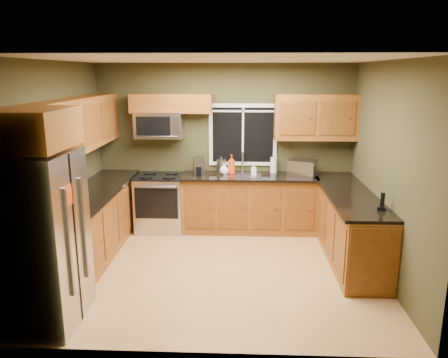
# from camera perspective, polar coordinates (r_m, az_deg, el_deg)

# --- Properties ---
(floor) EXTENTS (4.20, 4.20, 0.00)m
(floor) POSITION_cam_1_polar(r_m,az_deg,el_deg) (5.95, -0.64, -11.64)
(floor) COLOR tan
(floor) RESTS_ON ground
(ceiling) EXTENTS (4.20, 4.20, 0.00)m
(ceiling) POSITION_cam_1_polar(r_m,az_deg,el_deg) (5.38, -0.72, 15.35)
(ceiling) COLOR white
(ceiling) RESTS_ON back_wall
(back_wall) EXTENTS (4.20, 0.00, 4.20)m
(back_wall) POSITION_cam_1_polar(r_m,az_deg,el_deg) (7.27, 0.10, 4.25)
(back_wall) COLOR #3B3920
(back_wall) RESTS_ON ground
(front_wall) EXTENTS (4.20, 0.00, 4.20)m
(front_wall) POSITION_cam_1_polar(r_m,az_deg,el_deg) (3.77, -2.17, -4.80)
(front_wall) COLOR #3B3920
(front_wall) RESTS_ON ground
(left_wall) EXTENTS (0.00, 3.60, 3.60)m
(left_wall) POSITION_cam_1_polar(r_m,az_deg,el_deg) (6.00, -21.15, 1.27)
(left_wall) COLOR #3B3920
(left_wall) RESTS_ON ground
(right_wall) EXTENTS (0.00, 3.60, 3.60)m
(right_wall) POSITION_cam_1_polar(r_m,az_deg,el_deg) (5.79, 20.57, 0.89)
(right_wall) COLOR #3B3920
(right_wall) RESTS_ON ground
(window) EXTENTS (1.12, 0.03, 1.02)m
(window) POSITION_cam_1_polar(r_m,az_deg,el_deg) (7.22, 2.49, 5.79)
(window) COLOR white
(window) RESTS_ON back_wall
(base_cabinets_left) EXTENTS (0.60, 2.65, 0.90)m
(base_cabinets_left) POSITION_cam_1_polar(r_m,az_deg,el_deg) (6.55, -16.42, -5.53)
(base_cabinets_left) COLOR brown
(base_cabinets_left) RESTS_ON ground
(countertop_left) EXTENTS (0.65, 2.65, 0.04)m
(countertop_left) POSITION_cam_1_polar(r_m,az_deg,el_deg) (6.41, -16.49, -1.57)
(countertop_left) COLOR black
(countertop_left) RESTS_ON base_cabinets_left
(base_cabinets_back) EXTENTS (2.17, 0.60, 0.90)m
(base_cabinets_back) POSITION_cam_1_polar(r_m,az_deg,el_deg) (7.18, 3.31, -3.28)
(base_cabinets_back) COLOR brown
(base_cabinets_back) RESTS_ON ground
(countertop_back) EXTENTS (2.17, 0.65, 0.04)m
(countertop_back) POSITION_cam_1_polar(r_m,az_deg,el_deg) (7.03, 3.37, 0.33)
(countertop_back) COLOR black
(countertop_back) RESTS_ON base_cabinets_back
(base_cabinets_peninsula) EXTENTS (0.60, 2.52, 0.90)m
(base_cabinets_peninsula) POSITION_cam_1_polar(r_m,az_deg,el_deg) (6.45, 15.89, -5.81)
(base_cabinets_peninsula) COLOR brown
(base_cabinets_peninsula) RESTS_ON ground
(countertop_peninsula) EXTENTS (0.65, 2.50, 0.04)m
(countertop_peninsula) POSITION_cam_1_polar(r_m,az_deg,el_deg) (6.31, 15.93, -1.76)
(countertop_peninsula) COLOR black
(countertop_peninsula) RESTS_ON base_cabinets_peninsula
(upper_cabinets_left) EXTENTS (0.33, 2.65, 0.72)m
(upper_cabinets_left) POSITION_cam_1_polar(r_m,az_deg,el_deg) (6.29, -18.46, 6.75)
(upper_cabinets_left) COLOR brown
(upper_cabinets_left) RESTS_ON left_wall
(upper_cabinets_back_left) EXTENTS (1.30, 0.33, 0.30)m
(upper_cabinets_back_left) POSITION_cam_1_polar(r_m,az_deg,el_deg) (7.11, -6.92, 9.78)
(upper_cabinets_back_left) COLOR brown
(upper_cabinets_back_left) RESTS_ON back_wall
(upper_cabinets_back_right) EXTENTS (1.30, 0.33, 0.72)m
(upper_cabinets_back_right) POSITION_cam_1_polar(r_m,az_deg,el_deg) (7.13, 11.88, 7.91)
(upper_cabinets_back_right) COLOR brown
(upper_cabinets_back_right) RESTS_ON back_wall
(upper_cabinet_over_fridge) EXTENTS (0.72, 0.90, 0.38)m
(upper_cabinet_over_fridge) POSITION_cam_1_polar(r_m,az_deg,el_deg) (4.58, -24.11, 6.04)
(upper_cabinet_over_fridge) COLOR brown
(upper_cabinet_over_fridge) RESTS_ON left_wall
(refrigerator) EXTENTS (0.74, 0.90, 1.80)m
(refrigerator) POSITION_cam_1_polar(r_m,az_deg,el_deg) (4.84, -22.79, -7.32)
(refrigerator) COLOR #B7B7BC
(refrigerator) RESTS_ON ground
(range) EXTENTS (0.76, 0.69, 0.94)m
(range) POSITION_cam_1_polar(r_m,az_deg,el_deg) (7.27, -8.32, -3.03)
(range) COLOR #B7B7BC
(range) RESTS_ON ground
(microwave) EXTENTS (0.76, 0.41, 0.42)m
(microwave) POSITION_cam_1_polar(r_m,az_deg,el_deg) (7.15, -8.47, 7.01)
(microwave) COLOR #B7B7BC
(microwave) RESTS_ON back_wall
(sink) EXTENTS (0.60, 0.42, 0.36)m
(sink) POSITION_cam_1_polar(r_m,az_deg,el_deg) (7.04, 2.43, 0.62)
(sink) COLOR slate
(sink) RESTS_ON countertop_back
(toaster_oven) EXTENTS (0.51, 0.46, 0.26)m
(toaster_oven) POSITION_cam_1_polar(r_m,az_deg,el_deg) (7.04, 10.24, 1.41)
(toaster_oven) COLOR #B7B7BC
(toaster_oven) RESTS_ON countertop_back
(coffee_maker) EXTENTS (0.21, 0.26, 0.28)m
(coffee_maker) POSITION_cam_1_polar(r_m,az_deg,el_deg) (7.04, -3.30, 1.61)
(coffee_maker) COLOR slate
(coffee_maker) RESTS_ON countertop_back
(kettle) EXTENTS (0.17, 0.17, 0.28)m
(kettle) POSITION_cam_1_polar(r_m,az_deg,el_deg) (7.18, -0.35, 1.83)
(kettle) COLOR #B7B7BC
(kettle) RESTS_ON countertop_back
(paper_towel_roll) EXTENTS (0.12, 0.12, 0.28)m
(paper_towel_roll) POSITION_cam_1_polar(r_m,az_deg,el_deg) (7.22, 6.51, 1.81)
(paper_towel_roll) COLOR white
(paper_towel_roll) RESTS_ON countertop_back
(soap_bottle_a) EXTENTS (0.14, 0.14, 0.32)m
(soap_bottle_a) POSITION_cam_1_polar(r_m,az_deg,el_deg) (7.08, 0.99, 1.91)
(soap_bottle_a) COLOR red
(soap_bottle_a) RESTS_ON countertop_back
(soap_bottle_b) EXTENTS (0.08, 0.08, 0.18)m
(soap_bottle_b) POSITION_cam_1_polar(r_m,az_deg,el_deg) (7.03, 3.91, 1.25)
(soap_bottle_b) COLOR white
(soap_bottle_b) RESTS_ON countertop_back
(soap_bottle_c) EXTENTS (0.16, 0.16, 0.18)m
(soap_bottle_c) POSITION_cam_1_polar(r_m,az_deg,el_deg) (7.08, 0.01, 1.36)
(soap_bottle_c) COLOR white
(soap_bottle_c) RESTS_ON countertop_back
(cordless_phone) EXTENTS (0.13, 0.13, 0.21)m
(cordless_phone) POSITION_cam_1_polar(r_m,az_deg,el_deg) (5.58, 19.97, -3.20)
(cordless_phone) COLOR black
(cordless_phone) RESTS_ON countertop_peninsula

